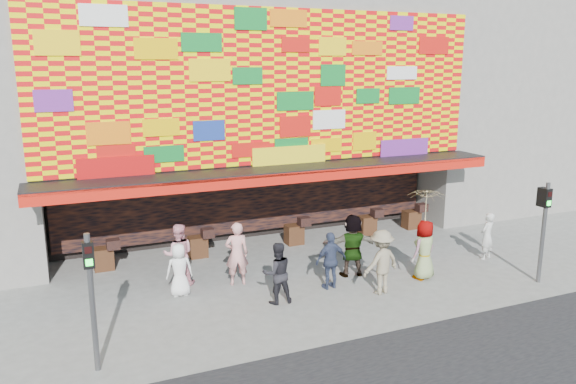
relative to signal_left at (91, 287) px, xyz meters
The scene contains 15 objects.
ground 6.64m from the signal_left, 13.61° to the left, with size 90.00×90.00×0.00m, color slate.
shop_building 11.98m from the signal_left, 57.35° to the left, with size 15.20×9.40×10.00m.
neighbor_right 21.82m from the signal_left, 26.33° to the left, with size 11.00×8.00×12.00m, color gray.
signal_left is the anchor object (origin of this frame).
signal_right 12.40m from the signal_left, ahead, with size 0.22×0.20×3.00m.
ped_a 4.17m from the signal_left, 52.24° to the left, with size 0.73×0.48×1.50m, color white.
ped_b 5.41m from the signal_left, 38.51° to the left, with size 0.68×0.45×1.87m, color #DD928F.
ped_c 5.14m from the signal_left, 19.32° to the left, with size 0.82×0.64×1.69m, color black.
ped_d 7.81m from the signal_left, ahead, with size 1.19×0.68×1.83m, color gray.
ped_e 6.92m from the signal_left, 17.00° to the left, with size 0.98×0.41×1.67m, color #323B58.
ped_f 8.09m from the signal_left, 19.12° to the left, with size 1.78×0.57×1.92m, color gray.
ped_g 9.61m from the signal_left, ahead, with size 0.88×0.57×1.80m, color gray.
ped_h 12.62m from the signal_left, 10.00° to the left, with size 0.57×0.38×1.57m, color beige.
ped_i 4.87m from the signal_left, 56.70° to the left, with size 0.88×0.69×1.82m, color pink.
parasol 9.57m from the signal_left, ahead, with size 1.49×1.50×1.99m.
Camera 1 is at (-6.69, -12.91, 6.31)m, focal length 35.00 mm.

